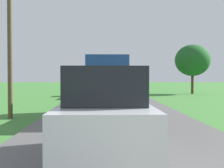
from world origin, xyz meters
name	(u,v)px	position (x,y,z in m)	size (l,w,h in m)	color
banana_truck_near	(107,84)	(-0.38, 12.53, 1.47)	(2.38, 5.82, 2.80)	#2D2D30
banana_truck_far	(106,80)	(-0.28, 26.62, 1.47)	(2.38, 5.81, 2.80)	#2D2D30
utility_pole_roadside	(10,25)	(-4.61, 11.47, 4.03)	(1.91, 0.20, 7.50)	brown
roadside_tree_near_left	(193,60)	(8.84, 30.01, 3.54)	(3.68, 3.68, 5.21)	#4C3823
following_car	(105,114)	(-0.54, 4.27, 1.07)	(1.74, 4.10, 1.92)	#B7BABF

